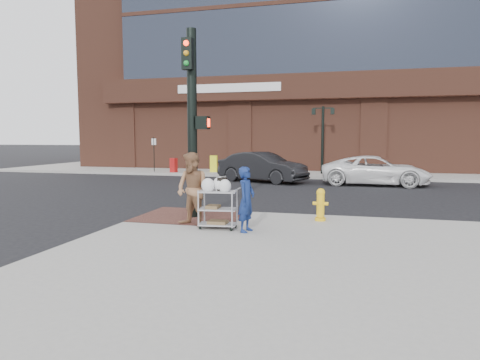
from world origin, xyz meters
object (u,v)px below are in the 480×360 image
(pedestrian_tan, at_px, (192,189))
(fire_hydrant, at_px, (320,204))
(sedan_dark, at_px, (262,167))
(lamp_post, at_px, (323,132))
(utility_cart, at_px, (218,206))
(traffic_signal_pole, at_px, (193,118))
(woman_blue, at_px, (246,199))
(minivan_white, at_px, (376,171))

(pedestrian_tan, height_order, fire_hydrant, pedestrian_tan)
(fire_hydrant, bearing_deg, sedan_dark, 109.21)
(lamp_post, bearing_deg, utility_cart, -94.86)
(traffic_signal_pole, distance_m, fire_hydrant, 4.07)
(traffic_signal_pole, bearing_deg, utility_cart, -48.86)
(sedan_dark, bearing_deg, woman_blue, -147.85)
(utility_cart, bearing_deg, woman_blue, -11.62)
(traffic_signal_pole, xyz_separation_m, fire_hydrant, (3.37, 0.38, -2.25))
(minivan_white, bearing_deg, woman_blue, 166.32)
(lamp_post, relative_size, sedan_dark, 0.84)
(pedestrian_tan, xyz_separation_m, sedan_dark, (-0.74, 12.14, -0.27))
(minivan_white, relative_size, utility_cart, 4.19)
(fire_hydrant, bearing_deg, minivan_white, 79.57)
(woman_blue, bearing_deg, sedan_dark, 20.45)
(lamp_post, bearing_deg, minivan_white, -56.53)
(traffic_signal_pole, relative_size, pedestrian_tan, 2.77)
(lamp_post, height_order, woman_blue, lamp_post)
(sedan_dark, relative_size, minivan_white, 0.93)
(woman_blue, distance_m, utility_cart, 0.77)
(lamp_post, distance_m, utility_cart, 16.63)
(lamp_post, xyz_separation_m, woman_blue, (-0.67, -16.61, -1.72))
(utility_cart, bearing_deg, lamp_post, 85.14)
(lamp_post, bearing_deg, pedestrian_tan, -97.28)
(minivan_white, bearing_deg, sedan_dark, 91.08)
(lamp_post, height_order, utility_cart, lamp_post)
(minivan_white, xyz_separation_m, utility_cart, (-4.24, -12.17, -0.01))
(lamp_post, height_order, minivan_white, lamp_post)
(lamp_post, bearing_deg, sedan_dark, -124.01)
(sedan_dark, distance_m, minivan_white, 5.66)
(sedan_dark, height_order, fire_hydrant, sedan_dark)
(lamp_post, relative_size, fire_hydrant, 4.71)
(lamp_post, relative_size, pedestrian_tan, 2.21)
(utility_cart, height_order, fire_hydrant, utility_cart)
(sedan_dark, xyz_separation_m, minivan_white, (5.66, -0.11, -0.07))
(utility_cart, bearing_deg, fire_hydrant, 35.06)
(minivan_white, xyz_separation_m, fire_hydrant, (-1.94, -10.56, -0.13))
(woman_blue, height_order, pedestrian_tan, pedestrian_tan)
(traffic_signal_pole, distance_m, minivan_white, 12.34)
(traffic_signal_pole, relative_size, utility_cart, 4.09)
(minivan_white, bearing_deg, utility_cart, 163.00)
(woman_blue, height_order, sedan_dark, woman_blue)
(traffic_signal_pole, relative_size, fire_hydrant, 5.89)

